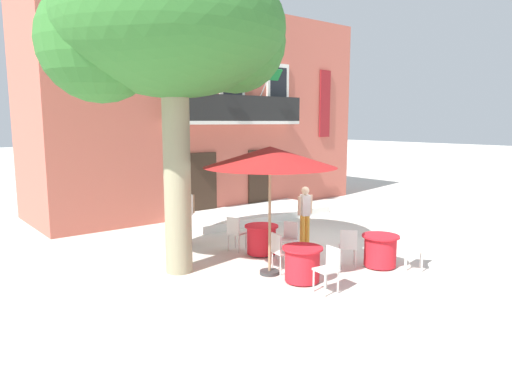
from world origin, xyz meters
name	(u,v)px	position (x,y,z in m)	size (l,w,h in m)	color
ground_plane	(312,243)	(0.00, 0.00, 0.00)	(120.00, 120.00, 0.00)	beige
building_facade	(202,112)	(0.85, 6.99, 3.75)	(13.00, 5.09, 7.50)	#BC5B4C
entrance_step_platform	(252,214)	(0.85, 3.83, 0.12)	(5.57, 2.35, 0.25)	silver
plane_tree	(169,33)	(-4.27, 0.15, 5.22)	(5.10, 4.48, 6.85)	gray
cafe_table_near_tree	(261,239)	(-1.87, 0.00, 0.39)	(0.86, 0.86, 0.76)	red
cafe_chair_near_tree_0	(289,237)	(-1.54, -0.68, 0.53)	(0.51, 0.51, 0.91)	silver
cafe_chair_near_tree_1	(235,231)	(-2.19, 0.68, 0.53)	(0.51, 0.51, 0.91)	silver
cafe_table_middle	(302,264)	(-2.51, -2.14, 0.39)	(0.86, 0.86, 0.76)	red
cafe_chair_middle_0	(329,266)	(-2.51, -2.89, 0.53)	(0.44, 0.44, 0.91)	silver
cafe_chair_middle_1	(280,250)	(-2.47, -1.39, 0.53)	(0.46, 0.46, 0.91)	silver
cafe_table_front	(380,251)	(-0.37, -2.54, 0.39)	(0.86, 0.86, 0.76)	red
cafe_chair_front_0	(348,245)	(-0.95, -2.07, 0.53)	(0.57, 0.57, 0.91)	silver
cafe_chair_front_1	(414,246)	(0.15, -3.10, 0.53)	(0.56, 0.56, 0.91)	silver
cafe_umbrella	(270,157)	(-2.72, -1.32, 2.61)	(2.90, 2.90, 2.85)	#997A56
ground_planter_left	(176,218)	(-2.28, 3.69, 0.42)	(0.34, 0.34, 0.76)	#47423D
pedestrian_near_entrance	(305,212)	(-0.29, 0.02, 0.91)	(0.53, 0.40, 1.62)	gold
pedestrian_mid_plaza	(186,212)	(-2.86, 2.04, 0.92)	(0.53, 0.31, 1.63)	#232328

